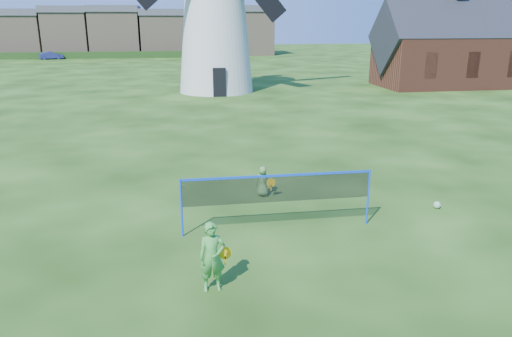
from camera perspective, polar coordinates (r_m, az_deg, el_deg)
The scene contains 10 objects.
ground at distance 13.22m, azimuth -0.51°, elevation -6.90°, with size 220.00×220.00×0.00m, color black.
windmill at distance 38.83m, azimuth -4.86°, elevation 17.90°, with size 11.74×5.76×16.99m.
chapel at distance 45.40m, azimuth 22.24°, elevation 12.81°, with size 12.91×6.26×10.92m.
badminton_net at distance 12.65m, azimuth 2.57°, elevation -2.48°, with size 5.05×0.05×1.55m.
player_girl at distance 10.05m, azimuth -5.18°, elevation -10.33°, with size 0.70×0.38×1.49m.
player_boy at distance 15.37m, azimuth 0.84°, elevation -1.50°, with size 0.64×0.46×0.97m.
play_ball at distance 15.42m, azimuth 20.50°, elevation -4.03°, with size 0.22×0.22×0.22m, color green.
terraced_houses at distance 85.66m, azimuth -21.31°, elevation 14.81°, with size 66.50×8.40×8.34m.
hedge at distance 80.68m, azimuth -24.22°, elevation 12.00°, with size 62.00×0.80×1.00m, color #193814.
car_right at distance 79.41m, azimuth -22.93°, elevation 12.14°, with size 1.18×3.40×1.12m, color navy.
Camera 1 is at (-1.82, -11.96, 5.33)m, focal length 34.03 mm.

